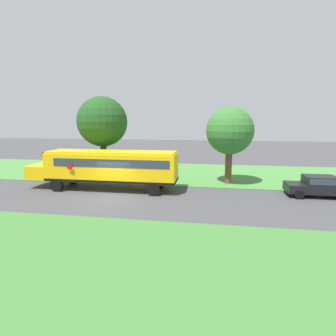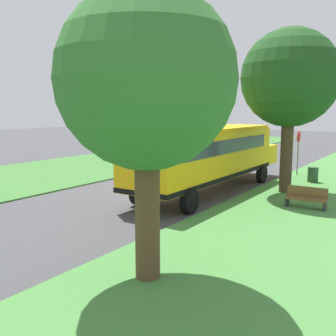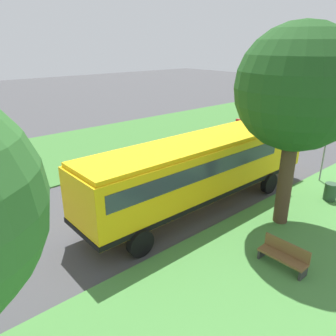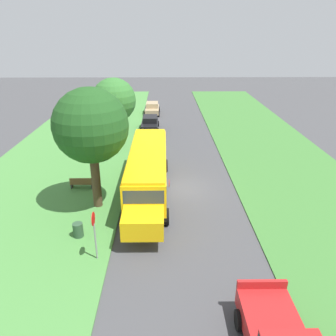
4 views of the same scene
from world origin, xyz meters
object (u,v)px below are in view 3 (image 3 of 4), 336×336
object	(u,v)px
pickup_truck	(269,122)
stop_sign	(325,151)
trash_bin	(330,192)
park_bench	(284,256)
school_bus	(196,168)
oak_tree_beside_bus	(298,87)

from	to	relation	value
pickup_truck	stop_sign	size ratio (longest dim) A/B	1.97
trash_bin	pickup_truck	bearing A→B (deg)	-43.30
stop_sign	park_bench	distance (m)	8.51
school_bus	stop_sign	bearing A→B (deg)	-107.62
stop_sign	school_bus	bearing A→B (deg)	72.38
pickup_truck	school_bus	bearing A→B (deg)	110.50
oak_tree_beside_bus	trash_bin	world-z (taller)	oak_tree_beside_bus
park_bench	school_bus	bearing A→B (deg)	-9.61
school_bus	stop_sign	xyz separation A→B (m)	(-2.28, -7.18, -0.19)
oak_tree_beside_bus	park_bench	bearing A→B (deg)	123.05
oak_tree_beside_bus	park_bench	world-z (taller)	oak_tree_beside_bus
school_bus	park_bench	world-z (taller)	school_bus
school_bus	pickup_truck	distance (m)	14.36
school_bus	trash_bin	bearing A→B (deg)	-125.04
trash_bin	school_bus	bearing A→B (deg)	54.96
school_bus	pickup_truck	world-z (taller)	school_bus
park_bench	stop_sign	bearing A→B (deg)	-71.98
pickup_truck	park_bench	xyz separation A→B (m)	(-9.90, 14.26, -0.60)
oak_tree_beside_bus	trash_bin	bearing A→B (deg)	-97.32
pickup_truck	oak_tree_beside_bus	distance (m)	14.99
stop_sign	park_bench	bearing A→B (deg)	108.02
pickup_truck	stop_sign	xyz separation A→B (m)	(-7.30, 6.26, 0.66)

